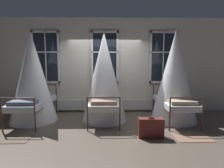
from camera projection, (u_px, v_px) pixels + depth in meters
The scene contains 9 objects.
ground at pixel (104, 121), 5.15m from camera, with size 17.77×17.77×0.00m, color brown.
back_wall_with_windows at pixel (105, 66), 6.18m from camera, with size 9.02×0.10×3.24m, color beige.
window_bank at pixel (105, 81), 6.12m from camera, with size 4.98×0.10×2.71m.
cot_first at pixel (32, 78), 5.07m from camera, with size 1.32×1.81×2.60m.
cot_second at pixel (104, 79), 5.15m from camera, with size 1.32×1.82×2.57m.
cot_third at pixel (175, 77), 5.12m from camera, with size 1.32×1.83×2.67m.
rug_first at pixel (12, 138), 3.93m from camera, with size 0.80×0.56×0.01m, color brown.
rug_third at pixel (191, 137), 3.99m from camera, with size 0.80×0.56×0.01m, color brown.
suitcase_dark at pixel (151, 128), 3.98m from camera, with size 0.57×0.23×0.47m.
Camera 1 is at (0.14, -5.01, 1.63)m, focal length 28.23 mm.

